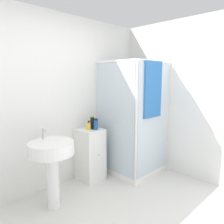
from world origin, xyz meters
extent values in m
cube|color=white|center=(0.00, 1.70, 1.25)|extent=(6.40, 0.06, 2.50)
cube|color=white|center=(1.70, 0.00, 1.25)|extent=(0.06, 6.40, 2.50)
cube|color=white|center=(1.24, 1.24, 0.04)|extent=(0.87, 0.87, 0.09)
cylinder|color=white|center=(1.65, 1.65, 0.93)|extent=(0.04, 0.04, 1.86)
cylinder|color=white|center=(0.82, 1.65, 0.93)|extent=(0.04, 0.04, 1.86)
cylinder|color=white|center=(1.65, 0.82, 0.93)|extent=(0.04, 0.04, 1.86)
cylinder|color=white|center=(0.82, 0.82, 0.93)|extent=(0.04, 0.04, 1.86)
cylinder|color=white|center=(1.24, 0.82, 1.84)|extent=(0.83, 0.04, 0.04)
cylinder|color=white|center=(1.24, 1.65, 1.84)|extent=(0.83, 0.04, 0.04)
cylinder|color=white|center=(0.82, 1.24, 1.84)|extent=(0.04, 0.83, 0.04)
cylinder|color=white|center=(1.65, 1.24, 1.84)|extent=(0.04, 0.83, 0.04)
cube|color=silver|center=(1.24, 0.81, 0.96)|extent=(0.80, 0.01, 1.73)
cube|color=silver|center=(0.81, 1.24, 0.96)|extent=(0.01, 0.80, 1.73)
cylinder|color=#B7BABF|center=(1.45, 1.59, 0.79)|extent=(0.02, 0.02, 1.39)
cylinder|color=#B7BABF|center=(1.45, 1.54, 1.50)|extent=(0.07, 0.07, 0.04)
cube|color=#2D6BB7|center=(1.17, 0.79, 1.42)|extent=(0.42, 0.03, 0.84)
cube|color=white|center=(0.50, 1.47, 0.40)|extent=(0.34, 0.39, 0.81)
sphere|color=gold|center=(0.50, 1.27, 0.44)|extent=(0.02, 0.02, 0.02)
cylinder|color=white|center=(-0.33, 1.19, 0.35)|extent=(0.15, 0.15, 0.69)
cylinder|color=white|center=(-0.33, 1.19, 0.77)|extent=(0.54, 0.54, 0.15)
cylinder|color=#B7BABF|center=(-0.33, 1.38, 0.91)|extent=(0.02, 0.02, 0.13)
cube|color=#B7BABF|center=(-0.33, 1.34, 0.96)|extent=(0.02, 0.07, 0.02)
cylinder|color=yellow|center=(0.46, 1.46, 0.86)|extent=(0.07, 0.07, 0.11)
cylinder|color=black|center=(0.46, 1.46, 0.93)|extent=(0.02, 0.02, 0.02)
cube|color=black|center=(0.46, 1.44, 0.94)|extent=(0.02, 0.04, 0.01)
cylinder|color=black|center=(0.53, 1.45, 0.90)|extent=(0.06, 0.06, 0.19)
cylinder|color=gold|center=(0.53, 1.45, 1.01)|extent=(0.05, 0.05, 0.02)
cylinder|color=#1E4C93|center=(0.55, 1.38, 0.88)|extent=(0.07, 0.07, 0.15)
cylinder|color=black|center=(0.55, 1.38, 0.97)|extent=(0.06, 0.06, 0.02)
camera|label=1|loc=(-1.59, -1.09, 1.60)|focal=35.00mm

